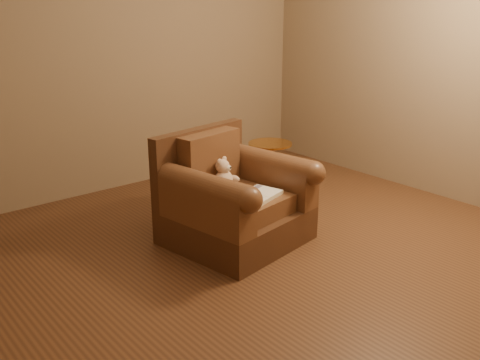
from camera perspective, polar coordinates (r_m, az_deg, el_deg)
floor at (r=3.85m, az=3.46°, el=-7.81°), size 4.00×4.00×0.00m
armchair at (r=3.93m, az=-0.85°, el=-2.20°), size 1.01×0.98×0.80m
teddy_bear at (r=3.93m, az=-1.59°, el=0.32°), size 0.18×0.20×0.24m
guidebook at (r=3.77m, az=1.80°, el=-1.72°), size 0.42×0.32×0.03m
side_table at (r=4.73m, az=3.19°, el=1.10°), size 0.38×0.38×0.53m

